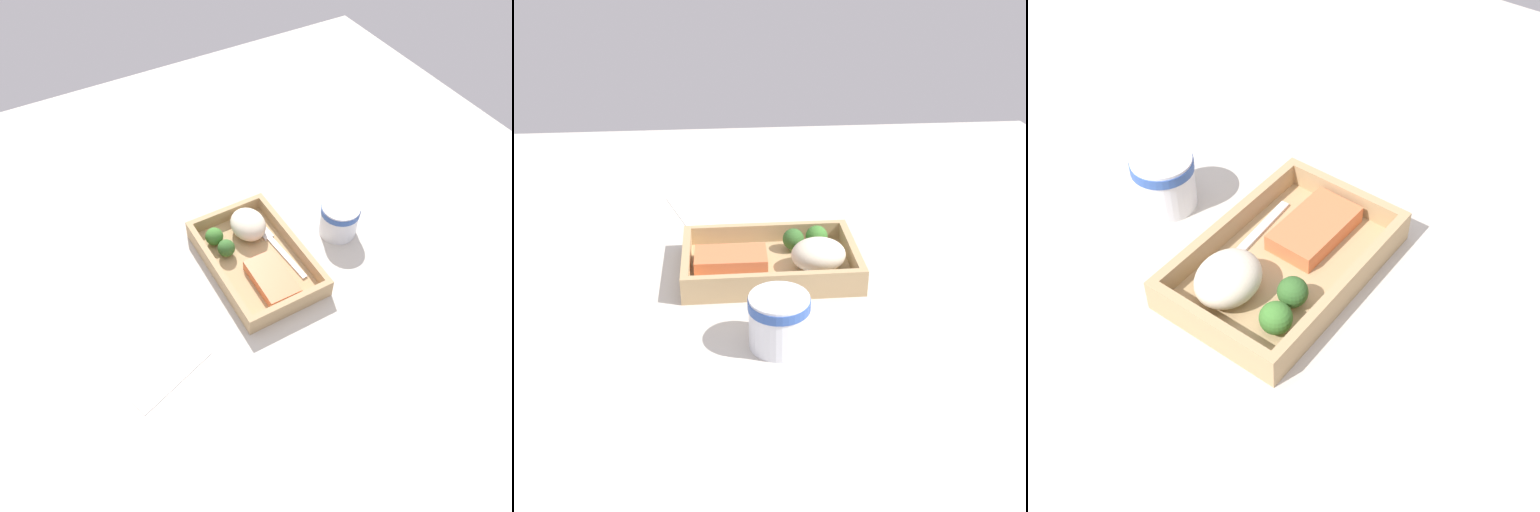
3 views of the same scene
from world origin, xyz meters
The scene contains 10 objects.
ground_plane centered at (0.00, 0.00, -1.00)cm, with size 160.00×160.00×2.00cm, color beige.
takeout_tray centered at (0.00, 0.00, 0.60)cm, with size 27.85×18.19×1.20cm, color tan.
tray_rim centered at (0.00, 0.00, 2.76)cm, with size 27.85×18.19×3.12cm.
salmon_fillet centered at (-6.28, 0.46, 2.37)cm, with size 11.50×6.67×2.34cm, color #DF6E41.
mashed_potatoes centered at (7.44, -2.28, 3.83)cm, with size 8.61×7.12×5.25cm, color beige.
broccoli_floret_1 centered at (8.37, 5.16, 3.18)cm, with size 3.75×3.75×3.91cm.
broccoli_floret_2 centered at (4.31, 4.45, 3.24)cm, with size 3.59×3.59×3.90cm.
fork centered at (0.32, -5.62, 1.42)cm, with size 15.88×2.76×0.44cm.
paper_cup centered at (-0.58, -19.75, 4.20)cm, with size 8.17×8.17×7.53cm.
receipt_slip centered at (-11.58, 25.70, 0.12)cm, with size 9.84×15.40×0.24cm, color white.
Camera 1 is at (-55.14, 30.98, 80.06)cm, focal length 35.00 mm.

